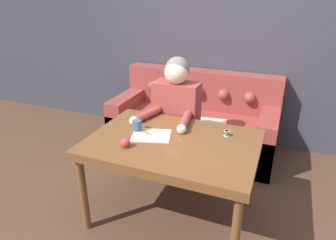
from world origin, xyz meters
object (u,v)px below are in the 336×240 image
object	(u,v)px
dining_table	(173,148)
thread_spool	(227,133)
scissors	(147,133)
pin_cushion	(125,143)
person	(176,119)
mug	(137,126)
couch	(194,123)

from	to	relation	value
dining_table	thread_spool	size ratio (longest dim) A/B	28.82
scissors	pin_cushion	xyz separation A→B (m)	(-0.05, -0.27, 0.03)
person	dining_table	bearing A→B (deg)	-71.97
dining_table	person	bearing A→B (deg)	108.03
dining_table	scissors	bearing A→B (deg)	171.21
mug	pin_cushion	xyz separation A→B (m)	(0.05, -0.28, -0.01)
scissors	pin_cushion	size ratio (longest dim) A/B	3.40
mug	thread_spool	xyz separation A→B (m)	(0.70, 0.18, -0.02)
mug	pin_cushion	size ratio (longest dim) A/B	1.58
mug	thread_spool	world-z (taller)	mug
scissors	thread_spool	xyz separation A→B (m)	(0.61, 0.19, 0.02)
thread_spool	pin_cushion	world-z (taller)	pin_cushion
scissors	thread_spool	distance (m)	0.64
mug	dining_table	bearing A→B (deg)	-9.24
scissors	pin_cushion	world-z (taller)	pin_cushion
person	thread_spool	bearing A→B (deg)	-31.84
thread_spool	pin_cushion	xyz separation A→B (m)	(-0.65, -0.46, 0.01)
couch	dining_table	bearing A→B (deg)	-80.93
couch	mug	size ratio (longest dim) A/B	16.73
couch	pin_cushion	distance (m)	1.55
couch	person	distance (m)	0.75
mug	pin_cushion	distance (m)	0.29
scissors	mug	world-z (taller)	mug
pin_cushion	couch	bearing A→B (deg)	86.77
mug	thread_spool	size ratio (longest dim) A/B	2.51
dining_table	pin_cushion	bearing A→B (deg)	-141.08
person	mug	distance (m)	0.56
mug	pin_cushion	world-z (taller)	mug
scissors	thread_spool	size ratio (longest dim) A/B	5.40
person	scissors	world-z (taller)	person
person	mug	xyz separation A→B (m)	(-0.14, -0.52, 0.12)
dining_table	couch	distance (m)	1.31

